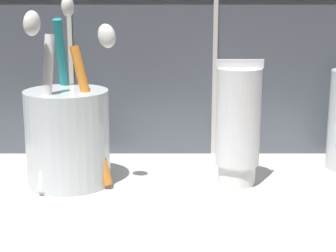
# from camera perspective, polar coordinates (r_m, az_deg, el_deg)

# --- Properties ---
(sink_counter) EXTENTS (0.65, 0.31, 0.02)m
(sink_counter) POSITION_cam_1_polar(r_m,az_deg,el_deg) (0.52, 4.33, -8.57)
(sink_counter) COLOR silver
(sink_counter) RESTS_ON ground
(toothbrush_cup) EXTENTS (0.10, 0.12, 0.18)m
(toothbrush_cup) POSITION_cam_1_polar(r_m,az_deg,el_deg) (0.56, -9.89, -0.76)
(toothbrush_cup) COLOR silver
(toothbrush_cup) RESTS_ON sink_counter
(toothpaste_tube) EXTENTS (0.05, 0.04, 0.12)m
(toothpaste_tube) POSITION_cam_1_polar(r_m,az_deg,el_deg) (0.55, 7.39, 0.20)
(toothpaste_tube) COLOR white
(toothpaste_tube) RESTS_ON sink_counter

